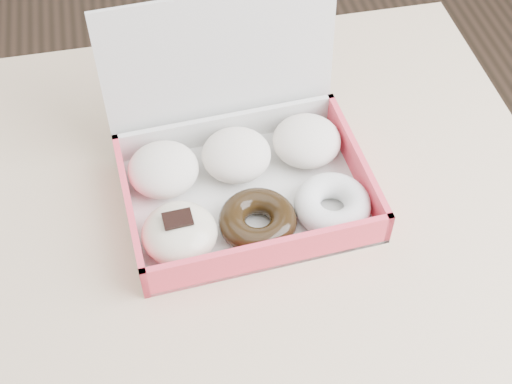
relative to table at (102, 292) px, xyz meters
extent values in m
cube|color=#D0B089|center=(0.00, 0.00, 0.06)|extent=(1.20, 0.80, 0.04)
cylinder|color=#D0B089|center=(0.55, 0.35, -0.32)|extent=(0.05, 0.05, 0.71)
cube|color=silver|center=(0.20, 0.05, 0.08)|extent=(0.31, 0.24, 0.01)
cube|color=#F13D51|center=(0.21, -0.06, 0.10)|extent=(0.30, 0.03, 0.05)
cube|color=silver|center=(0.19, 0.15, 0.10)|extent=(0.30, 0.03, 0.05)
cube|color=#F13D51|center=(0.05, 0.04, 0.10)|extent=(0.02, 0.22, 0.05)
cube|color=#F13D51|center=(0.35, 0.06, 0.10)|extent=(0.02, 0.22, 0.05)
cube|color=silver|center=(0.19, 0.18, 0.19)|extent=(0.30, 0.04, 0.22)
ellipsoid|color=silver|center=(0.10, 0.09, 0.11)|extent=(0.10, 0.10, 0.05)
ellipsoid|color=silver|center=(0.20, 0.10, 0.11)|extent=(0.10, 0.10, 0.05)
ellipsoid|color=silver|center=(0.29, 0.11, 0.11)|extent=(0.10, 0.10, 0.05)
ellipsoid|color=beige|center=(0.11, -0.01, 0.11)|extent=(0.10, 0.10, 0.05)
cube|color=black|center=(0.11, -0.01, 0.14)|extent=(0.04, 0.03, 0.00)
torus|color=black|center=(0.20, 0.00, 0.10)|extent=(0.10, 0.10, 0.03)
torus|color=white|center=(0.30, 0.00, 0.10)|extent=(0.10, 0.10, 0.03)
camera|label=1|loc=(0.10, -0.52, 0.78)|focal=50.00mm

